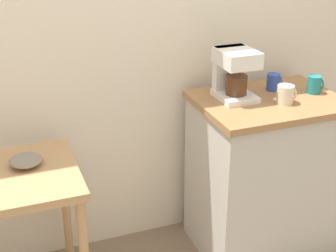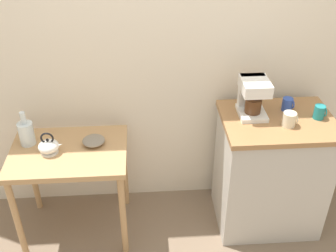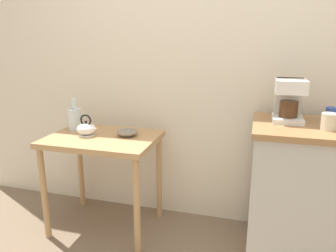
# 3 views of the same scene
# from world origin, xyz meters

# --- Properties ---
(ground_plane) EXTENTS (8.00, 8.00, 0.00)m
(ground_plane) POSITION_xyz_m (0.00, 0.00, 0.00)
(ground_plane) COLOR #7A6651
(back_wall) EXTENTS (4.40, 0.10, 2.80)m
(back_wall) POSITION_xyz_m (0.10, 0.40, 1.40)
(back_wall) COLOR beige
(back_wall) RESTS_ON ground_plane
(wooden_table) EXTENTS (0.78, 0.57, 0.73)m
(wooden_table) POSITION_xyz_m (-0.67, -0.00, 0.62)
(wooden_table) COLOR tan
(wooden_table) RESTS_ON ground_plane
(kitchen_counter) EXTENTS (0.75, 0.57, 0.91)m
(kitchen_counter) POSITION_xyz_m (0.74, 0.01, 0.46)
(kitchen_counter) COLOR #BCB7AD
(kitchen_counter) RESTS_ON ground_plane
(bowl_stoneware) EXTENTS (0.15, 0.15, 0.05)m
(bowl_stoneware) POSITION_xyz_m (-0.50, 0.06, 0.76)
(bowl_stoneware) COLOR gray
(bowl_stoneware) RESTS_ON wooden_table
(teakettle) EXTENTS (0.17, 0.14, 0.16)m
(teakettle) POSITION_xyz_m (-0.79, -0.02, 0.78)
(teakettle) COLOR white
(teakettle) RESTS_ON wooden_table
(glass_carafe_vase) EXTENTS (0.10, 0.10, 0.25)m
(glass_carafe_vase) POSITION_xyz_m (-0.95, 0.10, 0.82)
(glass_carafe_vase) COLOR silver
(glass_carafe_vase) RESTS_ON wooden_table
(coffee_maker) EXTENTS (0.18, 0.22, 0.26)m
(coffee_maker) POSITION_xyz_m (0.57, 0.09, 1.05)
(coffee_maker) COLOR white
(coffee_maker) RESTS_ON kitchen_counter
(mug_blue) EXTENTS (0.08, 0.07, 0.09)m
(mug_blue) POSITION_xyz_m (0.83, 0.12, 0.96)
(mug_blue) COLOR #2D4CAD
(mug_blue) RESTS_ON kitchen_counter
(mug_small_cream) EXTENTS (0.09, 0.09, 0.09)m
(mug_small_cream) POSITION_xyz_m (0.78, -0.07, 0.96)
(mug_small_cream) COLOR beige
(mug_small_cream) RESTS_ON kitchen_counter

